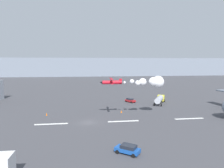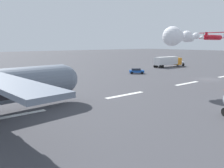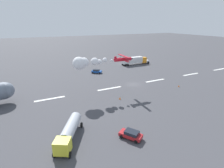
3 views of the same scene
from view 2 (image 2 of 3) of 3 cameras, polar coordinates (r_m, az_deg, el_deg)
The scene contains 7 objects.
ground_plane at distance 59.73m, azimuth 22.90°, elevation 1.09°, with size 440.00×440.00×0.00m, color #424247.
runway_stripe_4 at distance 52.06m, azimuth 18.16°, elevation 0.16°, with size 8.00×0.90×0.01m, color white.
runway_stripe_5 at distance 38.49m, azimuth 3.28°, elevation -2.73°, with size 8.00×0.90×0.01m, color white.
runway_stripe_6 at distance 29.99m, azimuth -23.44°, elevation -7.30°, with size 8.00×0.90×0.01m, color white.
stunt_biplane_red at distance 43.21m, azimuth 16.73°, elevation 11.28°, with size 17.59×6.34×3.32m.
semi_truck_orange at distance 86.33m, azimuth 13.93°, elevation 5.56°, with size 14.38×3.10×3.70m.
followme_car_yellow at distance 65.63m, azimuth 6.10°, elevation 3.29°, with size 4.34×3.89×1.52m.
Camera 2 is at (52.15, 27.84, 8.56)m, focal length 36.77 mm.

